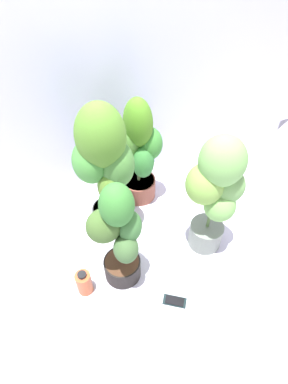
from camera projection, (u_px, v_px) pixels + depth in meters
ground_plane at (164, 247)px, 2.28m from camera, size 8.00×8.00×0.00m
mylar_back_wall at (118, 56)px, 2.10m from camera, size 3.20×0.01×2.00m
potted_plant_back_center at (139, 152)px, 2.29m from camera, size 0.38×0.33×0.87m
potted_plant_back_left at (104, 163)px, 1.98m from camera, size 0.39×0.37×1.02m
potted_plant_front_right at (216, 190)px, 1.91m from camera, size 0.41×0.35×0.93m
potted_plant_front_left at (118, 235)px, 1.81m from camera, size 0.33×0.29×0.82m
cell_phone at (175, 301)px, 2.00m from camera, size 0.16×0.14×0.01m
nutrient_bottle at (84, 283)px, 2.00m from camera, size 0.10×0.10×0.20m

